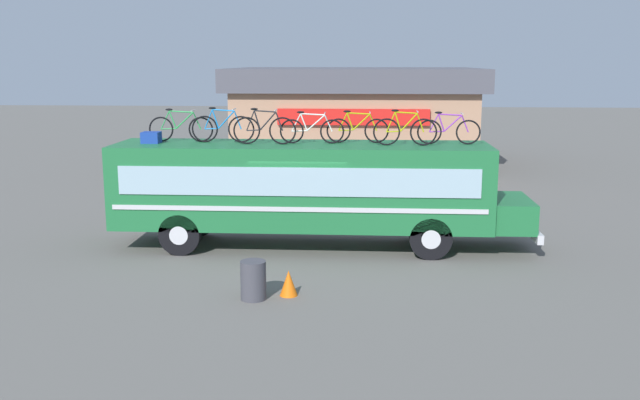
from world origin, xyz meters
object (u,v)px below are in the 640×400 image
object	(u,v)px
trash_bin	(253,280)
traffic_cone	(289,283)
rooftop_bicycle_5	(357,129)
rooftop_bicycle_3	(264,129)
rooftop_bicycle_4	(312,130)
rooftop_bicycle_6	(405,131)
rooftop_bicycle_2	(223,128)
luggage_bag_1	(151,137)
rooftop_bicycle_1	(181,128)
rooftop_bicycle_7	(449,131)
bus	(309,187)

from	to	relation	value
trash_bin	traffic_cone	distance (m)	0.79
rooftop_bicycle_5	trash_bin	size ratio (longest dim) A/B	2.00
rooftop_bicycle_3	rooftop_bicycle_5	xyz separation A→B (m)	(2.44, 0.48, -0.03)
rooftop_bicycle_4	rooftop_bicycle_6	size ratio (longest dim) A/B	1.04
rooftop_bicycle_2	rooftop_bicycle_6	size ratio (longest dim) A/B	1.03
rooftop_bicycle_4	traffic_cone	distance (m)	5.16
luggage_bag_1	rooftop_bicycle_3	bearing A→B (deg)	-1.81
rooftop_bicycle_1	rooftop_bicycle_7	size ratio (longest dim) A/B	1.07
rooftop_bicycle_2	traffic_cone	bearing A→B (deg)	-62.92
rooftop_bicycle_2	rooftop_bicycle_4	xyz separation A→B (m)	(2.41, -0.09, -0.03)
bus	rooftop_bicycle_5	distance (m)	2.02
rooftop_bicycle_4	traffic_cone	size ratio (longest dim) A/B	3.08
luggage_bag_1	rooftop_bicycle_7	size ratio (longest dim) A/B	0.28
trash_bin	rooftop_bicycle_2	bearing A→B (deg)	108.00
luggage_bag_1	rooftop_bicycle_5	xyz separation A→B (m)	(5.52, 0.38, 0.22)
bus	rooftop_bicycle_5	bearing A→B (deg)	15.69
luggage_bag_1	rooftop_bicycle_7	bearing A→B (deg)	1.42
rooftop_bicycle_5	trash_bin	distance (m)	5.90
rooftop_bicycle_7	traffic_cone	distance (m)	6.42
traffic_cone	rooftop_bicycle_6	bearing A→B (deg)	56.34
bus	rooftop_bicycle_6	distance (m)	2.96
rooftop_bicycle_3	rooftop_bicycle_6	xyz separation A→B (m)	(3.68, -0.05, -0.01)
rooftop_bicycle_2	rooftop_bicycle_6	distance (m)	4.88
rooftop_bicycle_7	rooftop_bicycle_3	bearing A→B (deg)	-176.53
rooftop_bicycle_4	rooftop_bicycle_6	bearing A→B (deg)	-7.29
rooftop_bicycle_3	rooftop_bicycle_7	bearing A→B (deg)	3.47
luggage_bag_1	rooftop_bicycle_2	world-z (taller)	rooftop_bicycle_2
bus	rooftop_bicycle_3	bearing A→B (deg)	-174.06
bus	trash_bin	distance (m)	4.66
rooftop_bicycle_4	rooftop_bicycle_5	world-z (taller)	rooftop_bicycle_5
rooftop_bicycle_3	luggage_bag_1	bearing A→B (deg)	178.19
rooftop_bicycle_3	rooftop_bicycle_7	distance (m)	4.86
bus	rooftop_bicycle_1	distance (m)	3.85
rooftop_bicycle_3	rooftop_bicycle_4	bearing A→B (deg)	12.20
rooftop_bicycle_3	trash_bin	xyz separation A→B (m)	(0.33, -4.29, -2.79)
rooftop_bicycle_2	rooftop_bicycle_4	bearing A→B (deg)	-2.20
rooftop_bicycle_6	trash_bin	size ratio (longest dim) A/B	1.99
rooftop_bicycle_5	rooftop_bicycle_6	xyz separation A→B (m)	(1.24, -0.53, 0.02)
rooftop_bicycle_5	traffic_cone	xyz separation A→B (m)	(-1.39, -4.48, -2.89)
rooftop_bicycle_7	rooftop_bicycle_2	bearing A→B (deg)	179.39
rooftop_bicycle_5	rooftop_bicycle_4	bearing A→B (deg)	-169.93
traffic_cone	rooftop_bicycle_7	bearing A→B (deg)	48.53
bus	rooftop_bicycle_2	size ratio (longest dim) A/B	6.53
rooftop_bicycle_1	rooftop_bicycle_3	world-z (taller)	rooftop_bicycle_3
bus	rooftop_bicycle_5	world-z (taller)	rooftop_bicycle_5
rooftop_bicycle_6	trash_bin	distance (m)	6.08
rooftop_bicycle_2	rooftop_bicycle_4	distance (m)	2.41
rooftop_bicycle_2	rooftop_bicycle_6	bearing A→B (deg)	-4.78
rooftop_bicycle_4	rooftop_bicycle_7	size ratio (longest dim) A/B	1.03
bus	luggage_bag_1	xyz separation A→B (m)	(-4.24, -0.02, 1.30)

